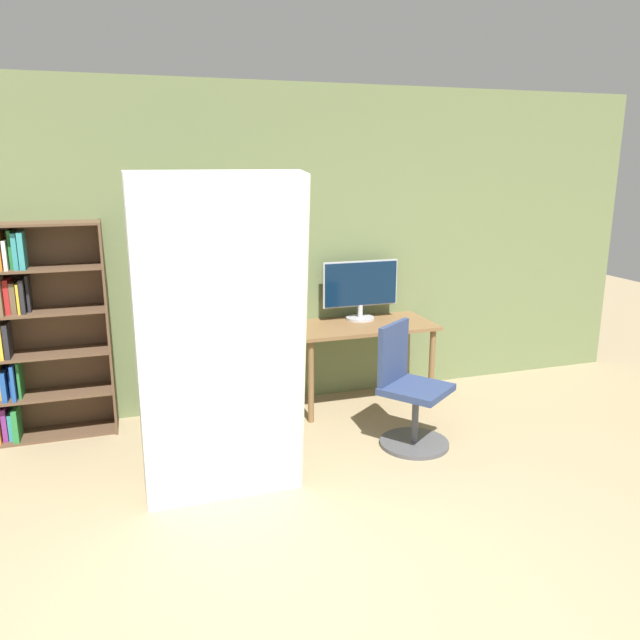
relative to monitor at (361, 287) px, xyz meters
name	(u,v)px	position (x,y,z in m)	size (l,w,h in m)	color
ground_plane	(328,633)	(-1.22, -2.70, -1.01)	(16.00, 16.00, 0.00)	#9E8966
wall_back	(216,252)	(-1.22, 0.17, 0.34)	(8.00, 0.06, 2.70)	#6B7A4C
desk	(363,335)	(-0.04, -0.17, -0.39)	(1.21, 0.62, 0.72)	brown
monitor	(361,287)	(0.00, 0.00, 0.00)	(0.69, 0.25, 0.52)	#B7B7BC
office_chair	(409,397)	(-0.01, -1.03, -0.64)	(0.62, 0.62, 0.92)	#4C4C51
bookshelf	(32,328)	(-2.65, 0.01, -0.15)	(0.88, 0.33, 1.65)	brown
mattress_near	(223,346)	(-1.44, -1.42, 0.00)	(0.98, 0.41, 2.03)	silver
mattress_far	(216,335)	(-1.44, -1.17, 0.00)	(0.98, 0.28, 2.03)	silver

